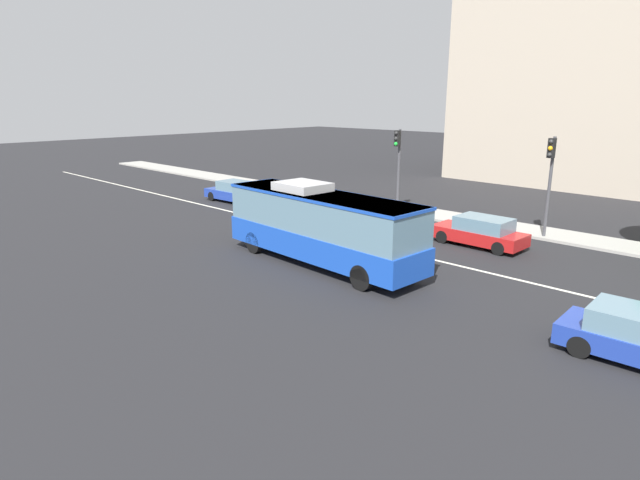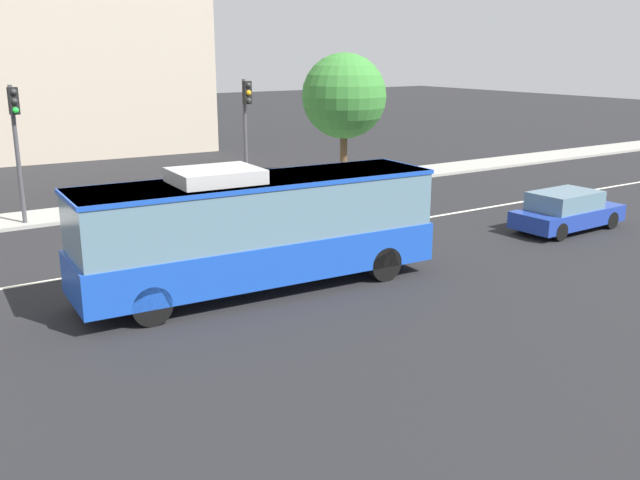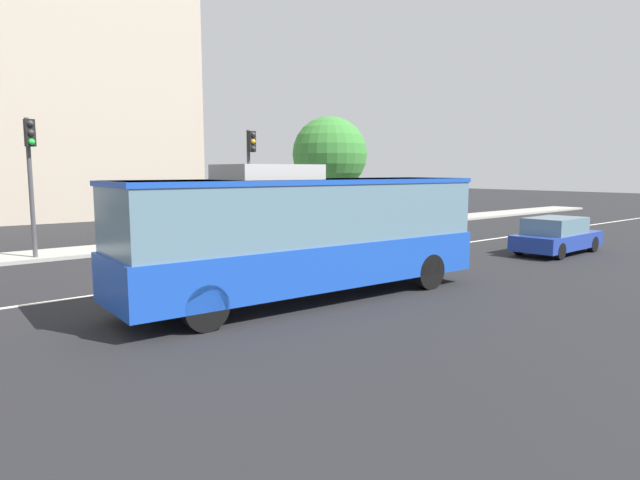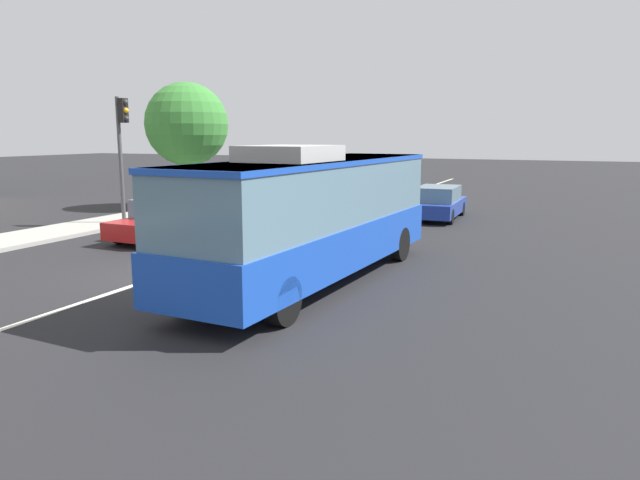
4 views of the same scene
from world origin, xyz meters
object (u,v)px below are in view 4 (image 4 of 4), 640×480
at_px(sedan_red, 168,218).
at_px(traffic_light_near_corner, 122,138).
at_px(transit_bus, 314,211).
at_px(street_tree_kerbside_left, 187,124).
at_px(sedan_blue, 438,203).

xyz_separation_m(sedan_red, traffic_light_near_corner, (1.73, 3.48, 2.84)).
bearing_deg(transit_bus, street_tree_kerbside_left, 50.11).
bearing_deg(sedan_blue, traffic_light_near_corner, 120.62).
bearing_deg(sedan_blue, street_tree_kerbside_left, 93.29).
bearing_deg(street_tree_kerbside_left, sedan_red, -148.42).
height_order(sedan_blue, traffic_light_near_corner, traffic_light_near_corner).
relative_size(sedan_blue, traffic_light_near_corner, 0.88).
xyz_separation_m(transit_bus, sedan_red, (3.62, 7.46, -1.09)).
relative_size(sedan_blue, sedan_red, 1.00).
relative_size(transit_bus, sedan_blue, 2.22).
relative_size(transit_bus, street_tree_kerbside_left, 1.61).
relative_size(sedan_red, traffic_light_near_corner, 0.87).
bearing_deg(sedan_blue, transit_bus, 176.55).
xyz_separation_m(sedan_red, street_tree_kerbside_left, (7.78, 4.78, 3.49)).
distance_m(transit_bus, sedan_blue, 12.58).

